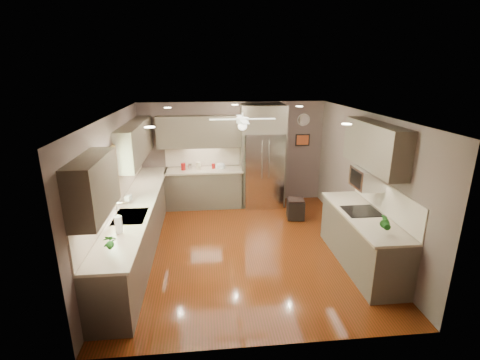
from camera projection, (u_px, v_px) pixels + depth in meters
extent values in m
plane|color=#432209|center=(244.00, 247.00, 6.61)|extent=(5.00, 5.00, 0.00)
plane|color=white|center=(244.00, 114.00, 5.86)|extent=(5.00, 5.00, 0.00)
plane|color=brown|center=(233.00, 153.00, 8.61)|extent=(4.50, 0.00, 4.50)
plane|color=brown|center=(270.00, 255.00, 3.86)|extent=(4.50, 0.00, 4.50)
plane|color=brown|center=(115.00, 189.00, 6.02)|extent=(0.00, 5.00, 5.00)
plane|color=brown|center=(364.00, 181.00, 6.45)|extent=(0.00, 5.00, 5.00)
cylinder|color=#9B1211|center=(183.00, 167.00, 8.26)|extent=(0.13, 0.13, 0.17)
cylinder|color=silver|center=(190.00, 166.00, 8.33)|extent=(0.11, 0.11, 0.15)
cylinder|color=beige|center=(198.00, 166.00, 8.30)|extent=(0.12, 0.12, 0.18)
cylinder|color=#9B1211|center=(213.00, 166.00, 8.40)|extent=(0.10, 0.10, 0.12)
imported|color=white|center=(129.00, 198.00, 6.21)|extent=(0.11, 0.11, 0.20)
imported|color=#1E601B|center=(108.00, 242.00, 4.47)|extent=(0.19, 0.15, 0.32)
imported|color=#1E601B|center=(386.00, 223.00, 5.03)|extent=(0.20, 0.17, 0.32)
imported|color=beige|center=(221.00, 168.00, 8.36)|extent=(0.26, 0.26, 0.06)
cube|color=#4C4337|center=(139.00, 226.00, 6.43)|extent=(0.60, 4.70, 0.90)
cube|color=beige|center=(137.00, 203.00, 6.29)|extent=(0.65, 4.70, 0.04)
cube|color=beige|center=(118.00, 189.00, 6.17)|extent=(0.02, 4.70, 0.50)
cube|color=#4C4337|center=(204.00, 189.00, 8.49)|extent=(1.85, 0.60, 0.90)
cube|color=beige|center=(204.00, 170.00, 8.34)|extent=(1.85, 0.65, 0.04)
cube|color=beige|center=(203.00, 156.00, 8.54)|extent=(1.85, 0.02, 0.50)
cube|color=#4C4337|center=(93.00, 186.00, 4.34)|extent=(0.33, 1.20, 0.75)
cube|color=#4C4337|center=(136.00, 141.00, 7.09)|extent=(0.33, 2.40, 0.75)
cube|color=#4C4337|center=(203.00, 132.00, 8.20)|extent=(2.15, 0.33, 0.75)
cube|color=#4C4337|center=(375.00, 146.00, 5.68)|extent=(0.33, 1.70, 0.75)
cube|color=#BFF2B2|center=(107.00, 181.00, 5.45)|extent=(0.01, 1.00, 0.80)
cube|color=brown|center=(105.00, 154.00, 5.32)|extent=(0.05, 1.12, 0.06)
cube|color=brown|center=(111.00, 206.00, 5.58)|extent=(0.05, 1.12, 0.06)
cube|color=brown|center=(99.00, 192.00, 4.95)|extent=(0.05, 0.06, 0.80)
cube|color=brown|center=(116.00, 172.00, 5.96)|extent=(0.05, 0.06, 0.80)
cube|color=silver|center=(130.00, 217.00, 5.67)|extent=(0.50, 0.70, 0.03)
cube|color=#262626|center=(130.00, 219.00, 5.68)|extent=(0.44, 0.62, 0.05)
cylinder|color=silver|center=(117.00, 210.00, 5.61)|extent=(0.02, 0.02, 0.24)
cylinder|color=silver|center=(120.00, 203.00, 5.58)|extent=(0.16, 0.02, 0.02)
cube|color=silver|center=(263.00, 169.00, 8.43)|extent=(0.92, 0.72, 1.82)
cube|color=black|center=(265.00, 184.00, 8.19)|extent=(0.88, 0.02, 0.02)
cube|color=black|center=(265.00, 159.00, 8.00)|extent=(0.01, 0.02, 1.00)
cylinder|color=silver|center=(262.00, 160.00, 7.96)|extent=(0.02, 0.02, 0.90)
cylinder|color=silver|center=(269.00, 160.00, 7.98)|extent=(0.02, 0.02, 0.90)
cube|color=#4C4337|center=(263.00, 118.00, 8.12)|extent=(1.04, 0.60, 0.63)
cube|color=#4C4337|center=(242.00, 169.00, 8.44)|extent=(0.06, 0.60, 1.82)
cube|color=#4C4337|center=(282.00, 168.00, 8.54)|extent=(0.06, 0.60, 1.82)
cube|color=#4C4337|center=(362.00, 240.00, 5.90)|extent=(0.65, 2.20, 0.90)
cube|color=beige|center=(364.00, 215.00, 5.76)|extent=(0.70, 2.20, 0.04)
cube|color=beige|center=(385.00, 198.00, 5.71)|extent=(0.02, 2.20, 0.50)
cube|color=black|center=(361.00, 211.00, 5.85)|extent=(0.56, 0.52, 0.01)
cube|color=silver|center=(368.00, 178.00, 5.84)|extent=(0.42, 0.55, 0.34)
cube|color=black|center=(356.00, 178.00, 5.82)|extent=(0.02, 0.40, 0.26)
cylinder|color=white|center=(242.00, 115.00, 6.15)|extent=(0.03, 0.03, 0.08)
cylinder|color=white|center=(242.00, 120.00, 6.18)|extent=(0.22, 0.22, 0.10)
sphere|color=white|center=(242.00, 126.00, 6.21)|extent=(0.16, 0.16, 0.16)
cube|color=white|center=(262.00, 119.00, 6.21)|extent=(0.48, 0.11, 0.01)
cube|color=white|center=(240.00, 117.00, 6.51)|extent=(0.11, 0.48, 0.01)
cube|color=white|center=(223.00, 119.00, 6.14)|extent=(0.48, 0.11, 0.01)
cube|color=white|center=(245.00, 122.00, 5.85)|extent=(0.11, 0.48, 0.01)
cylinder|color=white|center=(168.00, 108.00, 6.96)|extent=(0.14, 0.14, 0.01)
cylinder|color=white|center=(299.00, 106.00, 7.22)|extent=(0.14, 0.14, 0.01)
cylinder|color=white|center=(150.00, 127.00, 4.58)|extent=(0.14, 0.14, 0.01)
cylinder|color=white|center=(347.00, 124.00, 4.85)|extent=(0.14, 0.14, 0.01)
cylinder|color=white|center=(235.00, 105.00, 7.57)|extent=(0.14, 0.14, 0.01)
cylinder|color=white|center=(304.00, 120.00, 8.52)|extent=(0.30, 0.03, 0.30)
cylinder|color=silver|center=(304.00, 120.00, 8.51)|extent=(0.29, 0.00, 0.29)
cube|color=black|center=(303.00, 140.00, 8.67)|extent=(0.36, 0.03, 0.30)
cube|color=#A84621|center=(303.00, 140.00, 8.65)|extent=(0.30, 0.01, 0.24)
cube|color=black|center=(295.00, 209.00, 7.80)|extent=(0.41, 0.41, 0.42)
cube|color=black|center=(296.00, 200.00, 7.73)|extent=(0.39, 0.39, 0.03)
cylinder|color=white|center=(119.00, 225.00, 5.02)|extent=(0.11, 0.11, 0.25)
cylinder|color=silver|center=(119.00, 224.00, 5.02)|extent=(0.02, 0.02, 0.27)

